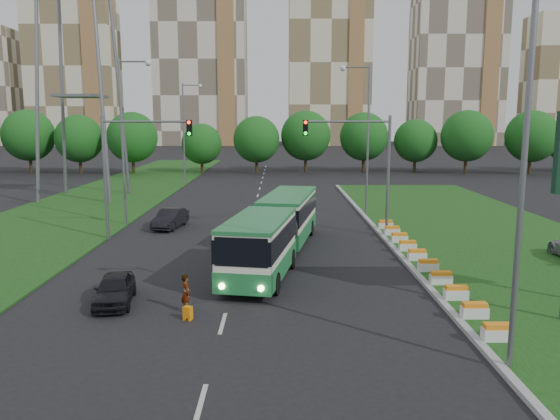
{
  "coord_description": "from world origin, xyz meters",
  "views": [
    {
      "loc": [
        -0.87,
        -25.88,
        7.66
      ],
      "look_at": [
        -0.77,
        4.95,
        2.6
      ],
      "focal_mm": 35.0,
      "sensor_mm": 36.0,
      "label": 1
    }
  ],
  "objects_px": {
    "car_left_near": "(115,289)",
    "car_left_far": "(170,218)",
    "traffic_mast_left": "(129,157)",
    "pedestrian": "(186,293)",
    "traffic_mast_median": "(364,156)",
    "shopping_trolley": "(188,313)",
    "articulated_bus": "(275,228)"
  },
  "relations": [
    {
      "from": "traffic_mast_median",
      "to": "traffic_mast_left",
      "type": "height_order",
      "value": "same"
    },
    {
      "from": "traffic_mast_median",
      "to": "articulated_bus",
      "type": "relative_size",
      "value": 0.49
    },
    {
      "from": "traffic_mast_median",
      "to": "articulated_bus",
      "type": "height_order",
      "value": "traffic_mast_median"
    },
    {
      "from": "shopping_trolley",
      "to": "articulated_bus",
      "type": "bearing_deg",
      "value": 94.03
    },
    {
      "from": "car_left_near",
      "to": "shopping_trolley",
      "type": "xyz_separation_m",
      "value": [
        3.4,
        -1.93,
        -0.37
      ]
    },
    {
      "from": "traffic_mast_median",
      "to": "articulated_bus",
      "type": "distance_m",
      "value": 8.98
    },
    {
      "from": "traffic_mast_left",
      "to": "car_left_far",
      "type": "xyz_separation_m",
      "value": [
        1.71,
        3.84,
        -4.66
      ]
    },
    {
      "from": "articulated_bus",
      "to": "shopping_trolley",
      "type": "xyz_separation_m",
      "value": [
        -3.31,
        -9.9,
        -1.39
      ]
    },
    {
      "from": "traffic_mast_median",
      "to": "car_left_far",
      "type": "distance_m",
      "value": 14.51
    },
    {
      "from": "articulated_bus",
      "to": "shopping_trolley",
      "type": "height_order",
      "value": "articulated_bus"
    },
    {
      "from": "traffic_mast_left",
      "to": "car_left_near",
      "type": "relative_size",
      "value": 2.14
    },
    {
      "from": "traffic_mast_left",
      "to": "car_left_far",
      "type": "distance_m",
      "value": 6.27
    },
    {
      "from": "traffic_mast_median",
      "to": "pedestrian",
      "type": "xyz_separation_m",
      "value": [
        -9.37,
        -14.71,
        -4.57
      ]
    },
    {
      "from": "car_left_near",
      "to": "shopping_trolley",
      "type": "bearing_deg",
      "value": -37.84
    },
    {
      "from": "traffic_mast_left",
      "to": "shopping_trolley",
      "type": "relative_size",
      "value": 14.93
    },
    {
      "from": "articulated_bus",
      "to": "pedestrian",
      "type": "distance_m",
      "value": 9.69
    },
    {
      "from": "traffic_mast_left",
      "to": "articulated_bus",
      "type": "distance_m",
      "value": 11.06
    },
    {
      "from": "articulated_bus",
      "to": "shopping_trolley",
      "type": "distance_m",
      "value": 10.53
    },
    {
      "from": "shopping_trolley",
      "to": "car_left_near",
      "type": "bearing_deg",
      "value": 172.91
    },
    {
      "from": "traffic_mast_left",
      "to": "pedestrian",
      "type": "bearing_deg",
      "value": -67.13
    },
    {
      "from": "car_left_far",
      "to": "traffic_mast_left",
      "type": "bearing_deg",
      "value": -104.28
    },
    {
      "from": "traffic_mast_median",
      "to": "pedestrian",
      "type": "distance_m",
      "value": 18.03
    },
    {
      "from": "traffic_mast_median",
      "to": "shopping_trolley",
      "type": "bearing_deg",
      "value": -120.41
    },
    {
      "from": "traffic_mast_median",
      "to": "traffic_mast_left",
      "type": "xyz_separation_m",
      "value": [
        -15.16,
        -1.0,
        0.0
      ]
    },
    {
      "from": "car_left_near",
      "to": "car_left_far",
      "type": "xyz_separation_m",
      "value": [
        -0.88,
        16.52,
        0.05
      ]
    },
    {
      "from": "pedestrian",
      "to": "articulated_bus",
      "type": "bearing_deg",
      "value": -42.66
    },
    {
      "from": "traffic_mast_left",
      "to": "shopping_trolley",
      "type": "bearing_deg",
      "value": -67.72
    },
    {
      "from": "car_left_near",
      "to": "shopping_trolley",
      "type": "height_order",
      "value": "car_left_near"
    },
    {
      "from": "car_left_near",
      "to": "traffic_mast_median",
      "type": "bearing_deg",
      "value": 39.18
    },
    {
      "from": "car_left_far",
      "to": "pedestrian",
      "type": "height_order",
      "value": "pedestrian"
    },
    {
      "from": "car_left_near",
      "to": "car_left_far",
      "type": "height_order",
      "value": "car_left_far"
    },
    {
      "from": "traffic_mast_left",
      "to": "articulated_bus",
      "type": "bearing_deg",
      "value": -26.92
    }
  ]
}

